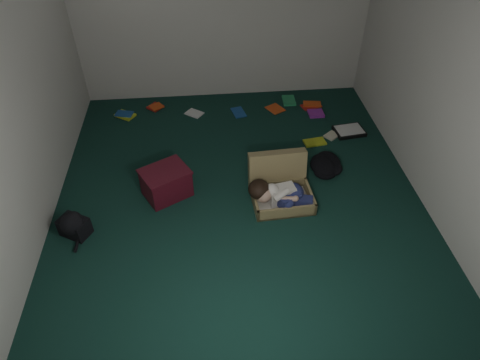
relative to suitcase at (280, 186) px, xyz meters
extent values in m
plane|color=#113229|center=(-0.45, 0.06, -0.14)|extent=(4.50, 4.50, 0.00)
plane|color=silver|center=(-0.45, 2.31, 1.16)|extent=(4.50, 0.00, 4.50)
plane|color=silver|center=(-0.45, -2.19, 1.16)|extent=(4.50, 0.00, 4.50)
plane|color=silver|center=(-2.45, 0.06, 1.16)|extent=(0.00, 4.50, 4.50)
plane|color=silver|center=(1.55, 0.06, 1.16)|extent=(0.00, 4.50, 4.50)
cube|color=#958352|center=(0.01, -0.13, -0.07)|extent=(0.67, 0.49, 0.15)
cube|color=beige|center=(0.01, -0.13, -0.10)|extent=(0.61, 0.44, 0.02)
cube|color=#958352|center=(-0.01, 0.17, 0.09)|extent=(0.65, 0.23, 0.47)
cube|color=silver|center=(-0.01, -0.15, 0.02)|extent=(0.30, 0.21, 0.20)
sphere|color=tan|center=(-0.21, -0.19, 0.07)|extent=(0.17, 0.17, 0.17)
ellipsoid|color=black|center=(-0.25, -0.14, 0.10)|extent=(0.23, 0.24, 0.20)
ellipsoid|color=navy|center=(0.13, -0.13, 0.02)|extent=(0.21, 0.24, 0.20)
cube|color=navy|center=(0.06, -0.24, 0.01)|extent=(0.27, 0.21, 0.13)
cube|color=navy|center=(0.20, -0.24, -0.02)|extent=(0.24, 0.16, 0.10)
sphere|color=white|center=(0.28, -0.21, -0.03)|extent=(0.10, 0.10, 0.10)
sphere|color=white|center=(0.29, -0.27, -0.04)|extent=(0.09, 0.09, 0.09)
cylinder|color=tan|center=(0.04, -0.26, 0.06)|extent=(0.17, 0.06, 0.06)
cube|color=#4E101C|center=(-1.25, 0.15, 0.02)|extent=(0.59, 0.55, 0.31)
cube|color=#4E101C|center=(-1.25, 0.15, 0.19)|extent=(0.62, 0.58, 0.02)
cube|color=black|center=(1.13, 1.13, -0.12)|extent=(0.42, 0.34, 0.05)
cube|color=white|center=(1.13, 1.13, -0.09)|extent=(0.38, 0.29, 0.01)
cube|color=#BCD024|center=(-1.89, 1.83, -0.13)|extent=(0.22, 0.16, 0.02)
cube|color=red|center=(-1.48, 2.01, -0.13)|extent=(0.27, 0.26, 0.02)
cube|color=white|center=(-0.92, 1.79, -0.13)|extent=(0.22, 0.26, 0.02)
cube|color=#1B4C93|center=(-0.29, 1.76, -0.13)|extent=(0.23, 0.26, 0.02)
cube|color=#EA4F1B|center=(0.24, 1.80, -0.13)|extent=(0.27, 0.26, 0.02)
cube|color=#2A9A59|center=(0.48, 2.00, -0.13)|extent=(0.23, 0.18, 0.02)
cube|color=purple|center=(0.79, 1.61, -0.13)|extent=(0.27, 0.27, 0.02)
cube|color=beige|center=(0.88, 1.06, -0.13)|extent=(0.20, 0.25, 0.02)
cube|color=#BCD024|center=(0.62, 0.94, -0.13)|extent=(0.24, 0.27, 0.02)
cube|color=red|center=(0.77, 1.83, -0.13)|extent=(0.27, 0.25, 0.02)
camera|label=1|loc=(-0.78, -3.42, 3.14)|focal=32.00mm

